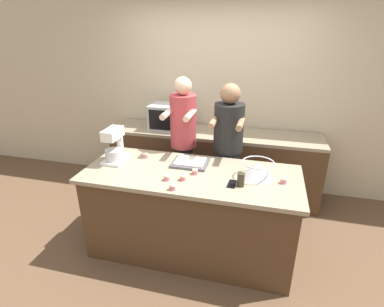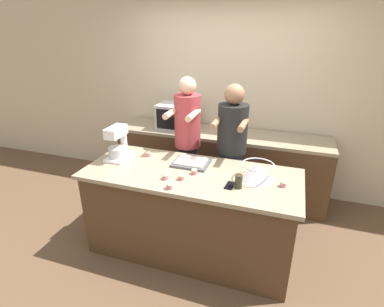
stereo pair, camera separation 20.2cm
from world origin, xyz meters
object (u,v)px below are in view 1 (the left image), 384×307
Objects in this scene: mixing_bowl at (258,169)px; cupcake_5 at (284,180)px; drinking_glass at (241,180)px; cupcake_1 at (145,155)px; cupcake_3 at (172,187)px; cell_phone at (232,184)px; cupcake_4 at (183,177)px; baking_tray at (190,163)px; cupcake_2 at (195,171)px; person_right at (227,153)px; microwave_oven at (169,117)px; person_left at (183,146)px; stand_mixer at (115,147)px; cupcake_0 at (167,177)px.

cupcake_5 is (0.23, -0.07, -0.05)m from mixing_bowl.
drinking_glass is (-0.13, -0.21, -0.02)m from mixing_bowl.
cupcake_1 and cupcake_3 have the same top height.
cupcake_4 reaches higher than cell_phone.
baking_tray is 6.11× the size of cupcake_2.
person_right reaches higher than cupcake_4.
drinking_glass reaches higher than cupcake_5.
cupcake_4 is (-0.65, -0.23, -0.05)m from mixing_bowl.
mixing_bowl is 2.41× the size of drinking_glass.
microwave_oven reaches higher than cupcake_5.
cupcake_4 and cupcake_5 have the same top height.
cupcake_2 is 1.00× the size of cupcake_4.
cell_phone is at bearing -34.07° from baking_tray.
person_left is 1.01m from cell_phone.
cupcake_4 is at bearing 78.72° from cupcake_3.
drinking_glass is at bearing -9.04° from stand_mixer.
cupcake_0 reaches higher than cell_phone.
cell_phone is at bearing 3.73° from cupcake_4.
baking_tray is 1.21m from microwave_oven.
person_left is at bearing -58.53° from microwave_oven.
person_right is 28.35× the size of cupcake_3.
microwave_oven is 1.53m from cupcake_4.
mixing_bowl is 5.09× the size of cupcake_2.
cupcake_1 is at bearing 31.18° from stand_mixer.
cupcake_0 and cupcake_4 have the same top height.
baking_tray is 2.90× the size of drinking_glass.
baking_tray is (-0.68, 0.11, -0.06)m from mixing_bowl.
person_right is at bearing 133.48° from cupcake_5.
cupcake_1 reaches higher than cell_phone.
cell_phone is 0.46m from cupcake_5.
mixing_bowl reaches higher than cupcake_5.
cupcake_3 is at bearing -101.28° from cupcake_4.
cupcake_0 is (-0.80, -0.27, -0.05)m from mixing_bowl.
cupcake_0 is 0.57m from cupcake_1.
mixing_bowl reaches higher than cupcake_2.
cupcake_2 is at bearing -61.90° from microwave_oven.
cupcake_1 is (-0.31, -0.40, 0.02)m from person_left.
stand_mixer is 2.87× the size of drinking_glass.
cupcake_4 is at bearing -36.41° from cupcake_1.
cupcake_2 is (-0.44, 0.12, -0.03)m from drinking_glass.
cupcake_1 is 0.75m from cupcake_3.
stand_mixer is 0.83m from cupcake_4.
person_left is 0.99m from cupcake_3.
cell_phone is 0.45m from cupcake_4.
mixing_bowl is 1.72m from microwave_oven.
cupcake_5 is at bearing -16.09° from mixing_bowl.
drinking_glass is at bearing -15.44° from cupcake_2.
cupcake_1 is (-1.05, 0.37, -0.03)m from drinking_glass.
cupcake_5 is at bearing 20.94° from cupcake_3.
cell_phone is 0.39m from cupcake_2.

